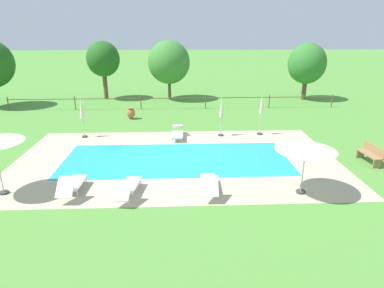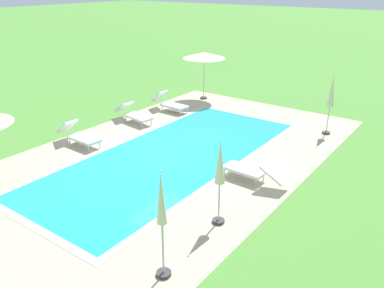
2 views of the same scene
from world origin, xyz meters
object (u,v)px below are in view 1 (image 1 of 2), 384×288
Objects in this scene: sun_lounger_north_mid at (72,184)px; tree_west_mid at (103,59)px; sun_lounger_north_near_steps at (209,183)px; terracotta_urn_near_fence at (131,113)px; patio_umbrella_closed_row_west at (261,109)px; tree_east_mid at (307,64)px; sun_lounger_north_end at (128,186)px; patio_umbrella_closed_row_centre at (82,110)px; patio_umbrella_closed_row_mid_west at (221,111)px; sun_lounger_north_far at (178,132)px; patio_umbrella_open_foreground at (306,146)px; wooden_bench_lawn_side at (371,154)px; tree_far_west at (169,62)px.

tree_west_mid reaches higher than sun_lounger_north_mid.
sun_lounger_north_mid is at bearing 178.70° from sun_lounger_north_near_steps.
sun_lounger_north_near_steps reaches higher than terracotta_urn_near_fence.
patio_umbrella_closed_row_west is 0.51× the size of tree_east_mid.
sun_lounger_north_end is 11.30m from terracotta_urn_near_fence.
sun_lounger_north_mid is 0.82× the size of patio_umbrella_closed_row_centre.
sun_lounger_north_mid is at bearing -133.64° from patio_umbrella_closed_row_mid_west.
sun_lounger_north_mid is at bearing -94.39° from terracotta_urn_near_fence.
patio_umbrella_closed_row_mid_west is (-2.35, -0.14, -0.05)m from patio_umbrella_closed_row_west.
sun_lounger_north_far is 0.92× the size of patio_umbrella_open_foreground.
tree_east_mid is (16.51, 9.95, 1.48)m from patio_umbrella_closed_row_centre.
sun_lounger_north_far is at bearing -173.96° from patio_umbrella_closed_row_west.
tree_west_mid is (-7.46, 18.04, 3.05)m from sun_lounger_north_near_steps.
sun_lounger_north_mid is 8.93m from patio_umbrella_open_foreground.
patio_umbrella_open_foreground is 21.39m from tree_west_mid.
sun_lounger_north_near_steps is 0.87× the size of patio_umbrella_closed_row_mid_west.
sun_lounger_north_end is at bearing -132.84° from patio_umbrella_closed_row_west.
sun_lounger_north_far is at bearing -4.80° from patio_umbrella_closed_row_centre.
sun_lounger_north_near_steps is at bearing -161.77° from wooden_bench_lawn_side.
sun_lounger_north_near_steps is at bearing -47.16° from patio_umbrella_closed_row_centre.
tree_west_mid is at bearing 97.05° from sun_lounger_north_mid.
sun_lounger_north_end is at bearing -76.49° from tree_west_mid.
terracotta_urn_near_fence is (-4.40, 11.08, 0.05)m from sun_lounger_north_near_steps.
wooden_bench_lawn_side is 14.85m from tree_east_mid.
tree_west_mid is (-11.15, 10.87, 1.86)m from patio_umbrella_closed_row_west.
patio_umbrella_closed_row_west reaches higher than sun_lounger_north_far.
patio_umbrella_closed_row_centre reaches higher than sun_lounger_north_far.
patio_umbrella_closed_row_centre is (-6.59, 7.10, 1.22)m from sun_lounger_north_near_steps.
patio_umbrella_closed_row_centre is at bearing -85.46° from tree_west_mid.
tree_east_mid is (14.32, 5.98, 2.66)m from terracotta_urn_near_fence.
sun_lounger_north_end is 0.42× the size of tree_west_mid.
sun_lounger_north_mid reaches higher than sun_lounger_north_near_steps.
sun_lounger_north_end is 8.14m from patio_umbrella_closed_row_centre.
sun_lounger_north_far is 0.42× the size of tree_west_mid.
patio_umbrella_closed_row_west is 1.02× the size of patio_umbrella_closed_row_centre.
tree_far_west is (-1.84, 17.59, 2.82)m from sun_lounger_north_near_steps.
terracotta_urn_near_fence is 0.16× the size of tree_far_west.
tree_east_mid is (17.38, -0.99, -0.34)m from tree_west_mid.
sun_lounger_north_far is at bearing 74.40° from sun_lounger_north_end.
patio_umbrella_closed_row_west is 1.60× the size of wooden_bench_lawn_side.
tree_far_west is at bearing 117.96° from patio_umbrella_closed_row_west.
sun_lounger_north_far is 0.85× the size of patio_umbrella_closed_row_west.
tree_west_mid is (-11.01, 18.28, 1.50)m from patio_umbrella_open_foreground.
tree_east_mid is (13.01, 17.20, 2.72)m from sun_lounger_north_end.
tree_far_west is at bearing 122.83° from wooden_bench_lawn_side.
patio_umbrella_closed_row_west reaches higher than sun_lounger_north_mid.
tree_east_mid reaches higher than patio_umbrella_open_foreground.
sun_lounger_north_near_steps is at bearing -100.87° from patio_umbrella_closed_row_mid_west.
patio_umbrella_open_foreground is 0.46× the size of tree_west_mid.
tree_east_mid reaches higher than patio_umbrella_closed_row_mid_west.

